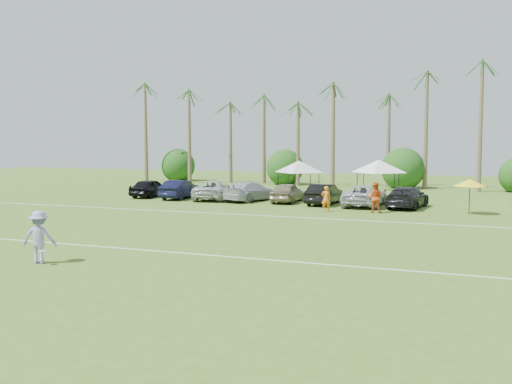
% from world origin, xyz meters
% --- Properties ---
extents(ground, '(120.00, 120.00, 0.00)m').
position_xyz_m(ground, '(0.00, 0.00, 0.00)').
color(ground, '#41641E').
rests_on(ground, ground).
extents(field_lines, '(80.00, 12.10, 0.01)m').
position_xyz_m(field_lines, '(0.00, 8.00, 0.01)').
color(field_lines, white).
rests_on(field_lines, ground).
extents(palm_tree_0, '(2.40, 2.40, 8.90)m').
position_xyz_m(palm_tree_0, '(-22.00, 38.00, 7.48)').
color(palm_tree_0, brown).
rests_on(palm_tree_0, ground).
extents(palm_tree_1, '(2.40, 2.40, 9.90)m').
position_xyz_m(palm_tree_1, '(-17.00, 38.00, 8.35)').
color(palm_tree_1, brown).
rests_on(palm_tree_1, ground).
extents(palm_tree_2, '(2.40, 2.40, 10.90)m').
position_xyz_m(palm_tree_2, '(-12.00, 38.00, 9.21)').
color(palm_tree_2, brown).
rests_on(palm_tree_2, ground).
extents(palm_tree_3, '(2.40, 2.40, 11.90)m').
position_xyz_m(palm_tree_3, '(-8.00, 38.00, 10.06)').
color(palm_tree_3, brown).
rests_on(palm_tree_3, ground).
extents(palm_tree_4, '(2.40, 2.40, 8.90)m').
position_xyz_m(palm_tree_4, '(-4.00, 38.00, 7.48)').
color(palm_tree_4, brown).
rests_on(palm_tree_4, ground).
extents(palm_tree_5, '(2.40, 2.40, 9.90)m').
position_xyz_m(palm_tree_5, '(0.00, 38.00, 8.35)').
color(palm_tree_5, brown).
rests_on(palm_tree_5, ground).
extents(palm_tree_6, '(2.40, 2.40, 10.90)m').
position_xyz_m(palm_tree_6, '(4.00, 38.00, 9.21)').
color(palm_tree_6, brown).
rests_on(palm_tree_6, ground).
extents(palm_tree_7, '(2.40, 2.40, 11.90)m').
position_xyz_m(palm_tree_7, '(8.00, 38.00, 10.06)').
color(palm_tree_7, brown).
rests_on(palm_tree_7, ground).
extents(palm_tree_8, '(2.40, 2.40, 8.90)m').
position_xyz_m(palm_tree_8, '(13.00, 38.00, 7.48)').
color(palm_tree_8, brown).
rests_on(palm_tree_8, ground).
extents(bush_tree_0, '(4.00, 4.00, 4.00)m').
position_xyz_m(bush_tree_0, '(-19.00, 39.00, 1.80)').
color(bush_tree_0, brown).
rests_on(bush_tree_0, ground).
extents(bush_tree_1, '(4.00, 4.00, 4.00)m').
position_xyz_m(bush_tree_1, '(-6.00, 39.00, 1.80)').
color(bush_tree_1, brown).
rests_on(bush_tree_1, ground).
extents(bush_tree_2, '(4.00, 4.00, 4.00)m').
position_xyz_m(bush_tree_2, '(6.00, 39.00, 1.80)').
color(bush_tree_2, brown).
rests_on(bush_tree_2, ground).
extents(sideline_player_a, '(0.70, 0.57, 1.64)m').
position_xyz_m(sideline_player_a, '(3.51, 17.40, 0.82)').
color(sideline_player_a, orange).
rests_on(sideline_player_a, ground).
extents(sideline_player_b, '(0.97, 0.78, 1.93)m').
position_xyz_m(sideline_player_b, '(6.55, 17.87, 0.96)').
color(sideline_player_b, '#CD4916').
rests_on(sideline_player_b, ground).
extents(canopy_tent_left, '(4.18, 4.18, 3.39)m').
position_xyz_m(canopy_tent_left, '(-1.13, 26.91, 2.90)').
color(canopy_tent_left, black).
rests_on(canopy_tent_left, ground).
extents(canopy_tent_right, '(4.37, 4.37, 3.54)m').
position_xyz_m(canopy_tent_right, '(5.29, 27.40, 3.03)').
color(canopy_tent_right, black).
rests_on(canopy_tent_right, ground).
extents(market_umbrella, '(1.96, 1.96, 2.18)m').
position_xyz_m(market_umbrella, '(12.11, 19.08, 1.96)').
color(market_umbrella, black).
rests_on(market_umbrella, ground).
extents(frisbee_player, '(1.42, 1.06, 1.96)m').
position_xyz_m(frisbee_player, '(-2.64, -1.55, 0.98)').
color(frisbee_player, '#9591CD').
rests_on(frisbee_player, ground).
extents(parked_car_0, '(1.79, 4.32, 1.47)m').
position_xyz_m(parked_car_0, '(-12.07, 21.71, 0.73)').
color(parked_car_0, black).
rests_on(parked_car_0, ground).
extents(parked_car_1, '(1.71, 4.50, 1.47)m').
position_xyz_m(parked_car_1, '(-9.17, 21.36, 0.73)').
color(parked_car_1, black).
rests_on(parked_car_1, ground).
extents(parked_car_2, '(3.19, 5.58, 1.47)m').
position_xyz_m(parked_car_2, '(-6.28, 21.70, 0.73)').
color(parked_car_2, '#B2B4B7').
rests_on(parked_car_2, ground).
extents(parked_car_3, '(3.36, 5.42, 1.47)m').
position_xyz_m(parked_car_3, '(-3.39, 21.70, 0.73)').
color(parked_car_3, '#BBBCC2').
rests_on(parked_car_3, ground).
extents(parked_car_4, '(1.83, 4.34, 1.47)m').
position_xyz_m(parked_car_4, '(-0.50, 21.79, 0.73)').
color(parked_car_4, gray).
rests_on(parked_car_4, ground).
extents(parked_car_5, '(1.80, 4.53, 1.47)m').
position_xyz_m(parked_car_5, '(2.39, 21.40, 0.73)').
color(parked_car_5, black).
rests_on(parked_car_5, ground).
extents(parked_car_6, '(2.45, 5.28, 1.47)m').
position_xyz_m(parked_car_6, '(5.28, 21.31, 0.73)').
color(parked_car_6, '#B1B4BF').
rests_on(parked_car_6, ground).
extents(parked_car_7, '(2.73, 5.29, 1.47)m').
position_xyz_m(parked_car_7, '(8.17, 21.30, 0.73)').
color(parked_car_7, black).
rests_on(parked_car_7, ground).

